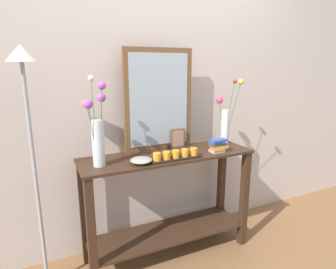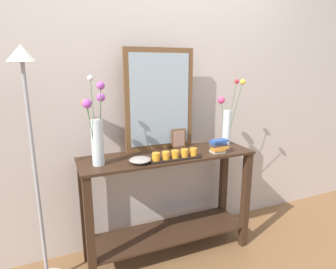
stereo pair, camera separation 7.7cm
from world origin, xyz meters
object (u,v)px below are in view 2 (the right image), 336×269
Objects in this scene: vase_right at (227,121)px; candle_tray at (175,156)px; floor_lamp at (31,132)px; console_table at (168,196)px; picture_frame_small at (179,138)px; decorative_bowl at (140,160)px; book_stack at (218,146)px; tall_vase_left at (96,131)px; mirror_leaning at (160,100)px.

vase_right reaches higher than candle_tray.
console_table is at bearing -1.27° from floor_lamp.
candle_tray is 2.48× the size of picture_frame_small.
decorative_bowl is 0.09× the size of floor_lamp.
vase_right is 0.63m from candle_tray.
book_stack is at bearing 0.37° from decorative_bowl.
console_table is 0.40m from candle_tray.
floor_lamp is at bearing 170.77° from candle_tray.
console_table is 8.79× the size of decorative_bowl.
decorative_bowl is at bearing -15.45° from tall_vase_left.
vase_right is 0.34× the size of floor_lamp.
vase_right is 3.54× the size of picture_frame_small.
decorative_bowl is at bearing -132.39° from mirror_leaning.
mirror_leaning is 0.58m from book_stack.
picture_frame_small is (0.15, 0.13, 0.43)m from console_table.
console_table is at bearing -90.63° from mirror_leaning.
vase_right is at bearing 19.23° from candle_tray.
vase_right reaches higher than book_stack.
candle_tray is at bearing -89.37° from console_table.
mirror_leaning is 0.49× the size of floor_lamp.
tall_vase_left is at bearing -8.43° from floor_lamp.
book_stack is at bearing -4.50° from tall_vase_left.
book_stack is (0.38, 0.02, 0.03)m from candle_tray.
mirror_leaning reaches higher than vase_right.
console_table is 0.80m from vase_right.
picture_frame_small is 0.48m from decorative_bowl.
mirror_leaning reaches higher than floor_lamp.
tall_vase_left is at bearing 170.18° from candle_tray.
mirror_leaning is at bearing 47.61° from decorative_bowl.
vase_right is 1.43× the size of candle_tray.
mirror_leaning is at bearing 89.37° from console_table.
mirror_leaning is 0.48m from candle_tray.
picture_frame_small reaches higher than decorative_bowl.
vase_right is 3.67× the size of decorative_bowl.
tall_vase_left reaches higher than vase_right.
candle_tray reaches higher than decorative_bowl.
decorative_bowl is (-0.41, -0.25, -0.05)m from picture_frame_small.
mirror_leaning is 5.22× the size of decorative_bowl.
console_table is 1.68× the size of mirror_leaning.
decorative_bowl is (-0.26, 0.02, -0.00)m from candle_tray.
console_table is 0.76m from mirror_leaning.
mirror_leaning is at bearing 166.54° from picture_frame_small.
candle_tray is (0.00, -0.13, 0.37)m from console_table.
picture_frame_small is (0.68, 0.17, -0.16)m from tall_vase_left.
floor_lamp is (-1.50, -0.05, 0.05)m from vase_right.
book_stack is at bearing -36.57° from mirror_leaning.
decorative_bowl is at bearing 176.37° from candle_tray.
candle_tray is at bearing -9.23° from floor_lamp.
console_table is 2.23× the size of tall_vase_left.
mirror_leaning is (0.00, 0.17, 0.74)m from console_table.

